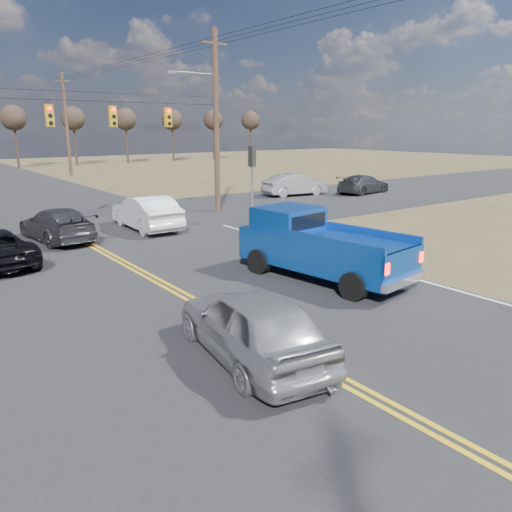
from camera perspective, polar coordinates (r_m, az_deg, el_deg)
ground at (r=10.47m, az=7.23°, el=-12.75°), size 160.00×160.00×0.00m
road_main at (r=18.51m, az=-14.66°, el=-0.95°), size 14.00×120.00×0.02m
road_cross at (r=25.94m, az=-21.42°, el=2.87°), size 120.00×12.00×0.02m
signal_gantry at (r=25.42m, az=-21.24°, el=14.19°), size 19.60×4.83×10.00m
utility_poles at (r=24.53m, az=-21.91°, el=14.54°), size 19.60×58.32×10.00m
treeline at (r=34.25m, az=-26.54°, el=14.57°), size 87.00×117.80×7.40m
pickup_truck at (r=16.18m, az=7.17°, el=1.11°), size 2.94×6.07×2.19m
silver_suv at (r=10.52m, az=-0.46°, el=-7.81°), size 2.52×4.82×1.56m
white_car_queue at (r=24.57m, az=-12.43°, el=4.89°), size 1.93×5.07×1.65m
dgrey_car_queue at (r=23.23m, az=-21.79°, el=3.36°), size 2.42×5.04×1.42m
cross_car_east_near at (r=36.32m, az=4.47°, el=8.12°), size 2.33×4.93×1.56m
cross_car_east_far at (r=38.22m, az=12.19°, el=8.03°), size 2.55×5.00×1.39m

